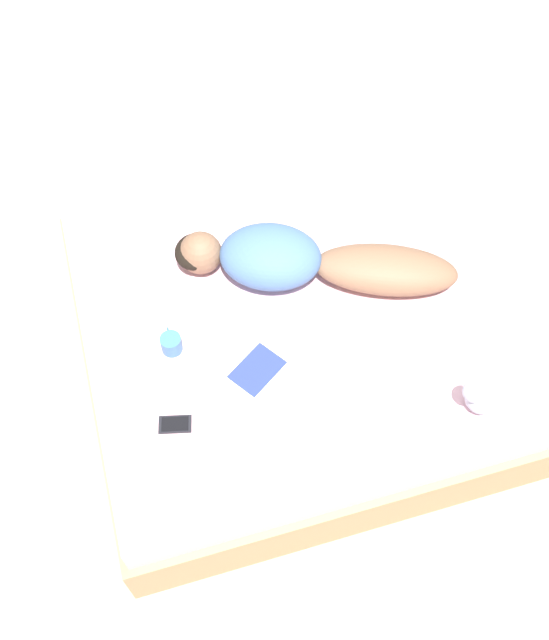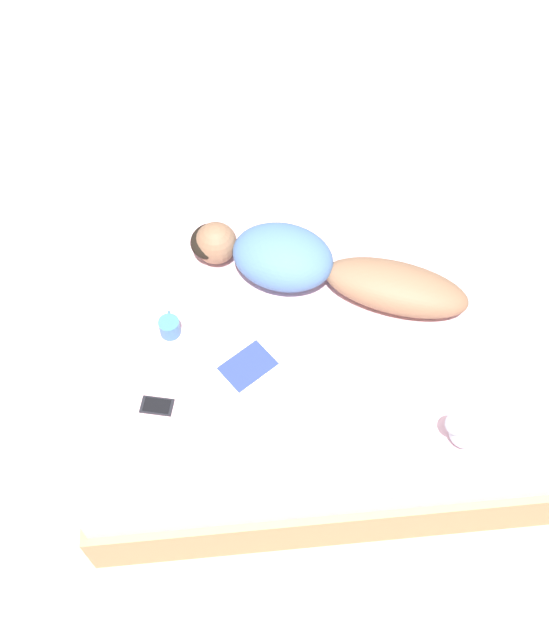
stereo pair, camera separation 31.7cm
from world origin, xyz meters
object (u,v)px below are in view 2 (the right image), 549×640
(person, at_px, (314,266))
(open_magazine, at_px, (265,385))
(cell_phone, at_px, (157,406))
(coffee_mug, at_px, (170,327))

(person, relative_size, open_magazine, 2.24)
(open_magazine, relative_size, cell_phone, 3.84)
(person, xyz_separation_m, cell_phone, (-0.56, 0.70, -0.09))
(person, height_order, coffee_mug, person)
(open_magazine, height_order, coffee_mug, coffee_mug)
(person, bearing_deg, cell_phone, 150.93)
(person, relative_size, coffee_mug, 9.92)
(coffee_mug, height_order, cell_phone, coffee_mug)
(person, height_order, cell_phone, person)
(open_magazine, height_order, cell_phone, same)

